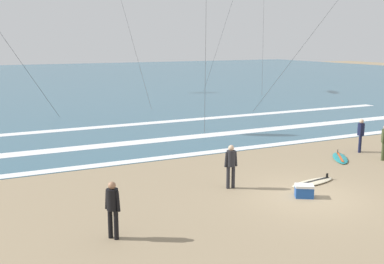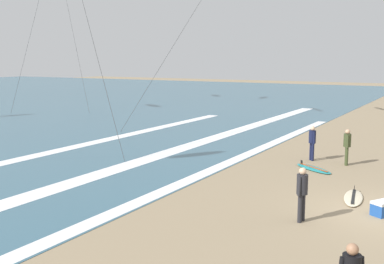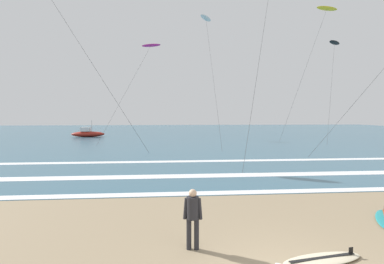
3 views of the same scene
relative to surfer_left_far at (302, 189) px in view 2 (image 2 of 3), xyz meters
name	(u,v)px [view 2 (image 2 of 3)]	position (x,y,z in m)	size (l,w,h in m)	color
ground_plane	(382,214)	(1.90, -1.95, -0.96)	(160.00, 160.00, 0.00)	#937F60
wave_foam_shoreline	(185,182)	(2.14, 5.17, -0.94)	(40.10, 0.63, 0.01)	white
wave_foam_mid_break	(105,172)	(1.79, 8.79, -0.94)	(58.11, 1.03, 0.01)	white
wave_foam_outer_break	(49,153)	(3.63, 13.93, -0.94)	(36.02, 0.86, 0.01)	white
surfer_left_far	(302,189)	(0.00, 0.00, 0.00)	(0.52, 0.32, 1.60)	#232328
surfer_right_near	(312,140)	(8.41, 2.08, 0.00)	(0.45, 0.40, 1.60)	#141938
surfer_mid_group	(347,144)	(8.22, 0.48, 0.00)	(0.51, 0.32, 1.60)	#384223
surfboard_foreground_flat	(353,198)	(3.06, -0.86, -0.91)	(2.17, 0.92, 0.25)	beige
surfboard_right_spare	(313,169)	(6.63, 1.49, -0.91)	(1.71, 2.06, 0.25)	teal
cooler_box	(383,208)	(1.74, -1.96, -0.74)	(0.76, 0.70, 0.44)	#1E4C9E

